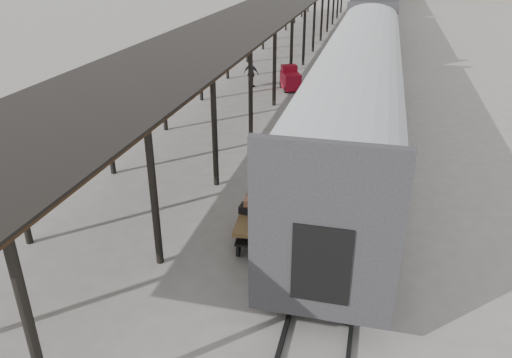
{
  "coord_description": "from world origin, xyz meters",
  "views": [
    {
      "loc": [
        3.92,
        -12.4,
        7.93
      ],
      "look_at": [
        0.79,
        0.31,
        1.7
      ],
      "focal_mm": 35.0,
      "sensor_mm": 36.0,
      "label": 1
    }
  ],
  "objects_px": {
    "porter": "(261,198)",
    "pedestrian": "(251,74)",
    "baggage_cart": "(261,220)",
    "luggage_tug": "(290,79)"
  },
  "relations": [
    {
      "from": "porter",
      "to": "pedestrian",
      "type": "height_order",
      "value": "porter"
    },
    {
      "from": "pedestrian",
      "to": "porter",
      "type": "bearing_deg",
      "value": 115.34
    },
    {
      "from": "baggage_cart",
      "to": "porter",
      "type": "distance_m",
      "value": 1.26
    },
    {
      "from": "baggage_cart",
      "to": "porter",
      "type": "relative_size",
      "value": 1.45
    },
    {
      "from": "baggage_cart",
      "to": "pedestrian",
      "type": "height_order",
      "value": "pedestrian"
    },
    {
      "from": "baggage_cart",
      "to": "luggage_tug",
      "type": "height_order",
      "value": "luggage_tug"
    },
    {
      "from": "baggage_cart",
      "to": "porter",
      "type": "xyz_separation_m",
      "value": [
        0.14,
        -0.65,
        1.07
      ]
    },
    {
      "from": "luggage_tug",
      "to": "pedestrian",
      "type": "xyz_separation_m",
      "value": [
        -2.39,
        0.06,
        0.19
      ]
    },
    {
      "from": "porter",
      "to": "pedestrian",
      "type": "distance_m",
      "value": 17.82
    },
    {
      "from": "luggage_tug",
      "to": "porter",
      "type": "distance_m",
      "value": 17.3
    }
  ]
}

